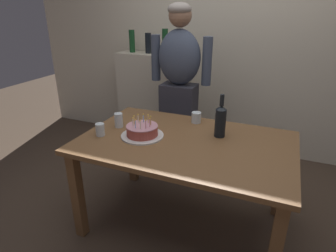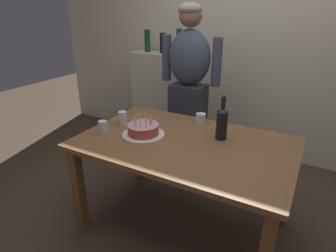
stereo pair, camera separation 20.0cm
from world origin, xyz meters
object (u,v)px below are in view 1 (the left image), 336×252
Objects in this scene: person_man_bearded at (179,89)px; wine_bottle at (220,120)px; birthday_cake at (142,131)px; water_glass_side at (119,120)px; water_glass_far at (196,117)px; water_glass_near at (100,130)px.

wine_bottle is at bearing 130.94° from person_man_bearded.
birthday_cake is 0.27m from water_glass_side.
water_glass_far is 0.63m from water_glass_side.
water_glass_side is (0.04, 0.19, 0.01)m from water_glass_near.
wine_bottle is at bearing -38.61° from water_glass_far.
water_glass_side is 0.07× the size of person_man_bearded.
person_man_bearded is (0.21, 0.78, 0.08)m from water_glass_side.
water_glass_far is 0.05× the size of person_man_bearded.
water_glass_far is at bearing 141.39° from wine_bottle.
water_glass_near is 0.29× the size of wine_bottle.
birthday_cake is 0.88m from person_man_bearded.
water_glass_side is at bearing 160.80° from birthday_cake.
water_glass_near is (-0.29, -0.11, 0.01)m from birthday_cake.
wine_bottle reaches higher than birthday_cake.
birthday_cake is 2.78× the size of water_glass_side.
water_glass_far is (0.28, 0.41, 0.00)m from birthday_cake.
birthday_cake is at bearing -124.49° from water_glass_far.
birthday_cake is 0.19× the size of person_man_bearded.
water_glass_side is 0.79m from wine_bottle.
person_man_bearded is at bearing 125.28° from water_glass_far.
person_man_bearded is (-0.32, 0.46, 0.09)m from water_glass_far.
water_glass_side is at bearing -170.24° from wine_bottle.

